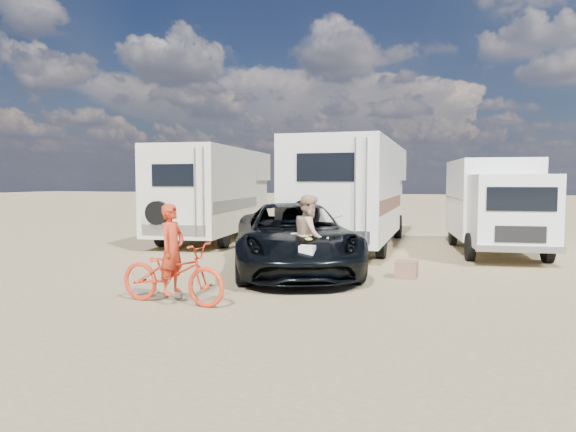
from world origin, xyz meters
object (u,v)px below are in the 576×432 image
(cooler, at_px, (328,258))
(bike_woman, at_px, (309,259))
(rv_left, at_px, (215,195))
(rider_man, at_px, (172,259))
(rider_woman, at_px, (310,245))
(rv_main, at_px, (354,195))
(dark_suv, at_px, (293,237))
(box_truck, at_px, (496,206))
(crate, at_px, (406,270))
(bike_man, at_px, (173,273))

(cooler, bearing_deg, bike_woman, -103.58)
(rv_left, bearing_deg, bike_woman, -57.93)
(rider_man, height_order, rider_woman, rider_woman)
(rider_man, height_order, cooler, rider_man)
(rider_man, distance_m, cooler, 4.85)
(rv_main, height_order, rv_left, rv_main)
(dark_suv, height_order, rider_man, dark_suv)
(bike_woman, distance_m, rider_woman, 0.29)
(box_truck, xyz_separation_m, cooler, (-4.07, -3.87, -1.16))
(box_truck, xyz_separation_m, bike_woman, (-3.89, -6.16, -0.84))
(rv_main, relative_size, box_truck, 1.54)
(rv_main, distance_m, crate, 5.86)
(rv_left, xyz_separation_m, rider_man, (3.57, -8.93, -0.83))
(cooler, xyz_separation_m, crate, (1.98, -0.87, -0.03))
(box_truck, bearing_deg, dark_suv, -142.97)
(bike_woman, bearing_deg, dark_suv, 15.92)
(cooler, bearing_deg, rv_main, 74.26)
(rv_main, xyz_separation_m, rider_man, (-1.45, -8.90, -0.87))
(rv_main, relative_size, crate, 18.72)
(dark_suv, distance_m, bike_man, 3.86)
(rider_man, xyz_separation_m, rider_woman, (1.82, 2.24, 0.06))
(rv_left, height_order, bike_woman, rv_left)
(rider_man, distance_m, crate, 5.18)
(dark_suv, bearing_deg, rider_man, -127.72)
(rv_left, bearing_deg, bike_man, -75.01)
(box_truck, xyz_separation_m, bike_man, (-5.70, -8.40, -0.84))
(rider_man, bearing_deg, dark_suv, -11.28)
(rv_left, bearing_deg, rider_woman, -57.93)
(dark_suv, height_order, cooler, dark_suv)
(dark_suv, height_order, crate, dark_suv)
(dark_suv, height_order, bike_man, dark_suv)
(bike_man, bearing_deg, bike_woman, -35.11)
(bike_woman, relative_size, cooler, 3.35)
(dark_suv, distance_m, bike_woman, 1.70)
(rider_woman, xyz_separation_m, cooler, (-0.18, 2.29, -0.62))
(rider_man, distance_m, rider_woman, 2.89)
(dark_suv, xyz_separation_m, rider_man, (-1.01, -3.72, -0.02))
(dark_suv, relative_size, bike_woman, 3.20)
(rv_main, bearing_deg, cooler, -88.83)
(rider_woman, relative_size, cooler, 3.12)
(dark_suv, bearing_deg, crate, -23.85)
(rider_man, bearing_deg, bike_woman, -35.11)
(rider_woman, bearing_deg, rv_left, 26.06)
(rv_left, distance_m, dark_suv, 6.98)
(rv_main, xyz_separation_m, box_truck, (4.25, -0.50, -0.28))
(dark_suv, bearing_deg, rv_left, 108.78)
(bike_woman, height_order, crate, bike_woman)
(box_truck, relative_size, crate, 12.17)
(dark_suv, bearing_deg, bike_woman, -83.81)
(rv_main, height_order, box_truck, rv_main)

